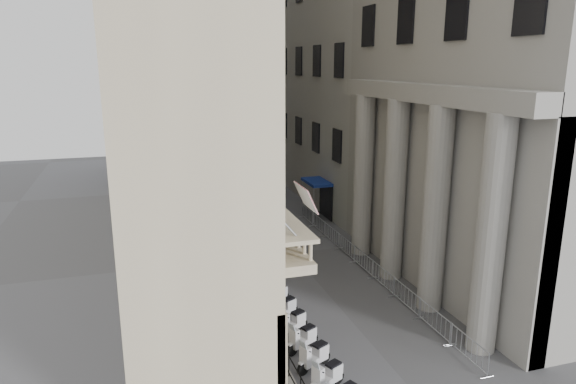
# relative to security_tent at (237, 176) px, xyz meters

# --- Properties ---
(far_building) EXTENTS (22.00, 10.00, 30.00)m
(far_building) POSITION_rel_security_tent_xyz_m (1.56, 19.11, 11.90)
(far_building) COLOR #A3A29A
(far_building) RESTS_ON ground
(iron_fence) EXTENTS (0.30, 28.00, 1.40)m
(iron_fence) POSITION_rel_security_tent_xyz_m (-2.74, -10.89, -3.10)
(iron_fence) COLOR black
(iron_fence) RESTS_ON ground
(blue_awning) EXTENTS (1.60, 3.00, 3.00)m
(blue_awning) POSITION_rel_security_tent_xyz_m (5.71, -2.89, -3.10)
(blue_awning) COLOR navy
(blue_awning) RESTS_ON ground
(scooter_2) EXTENTS (1.51, 1.10, 1.50)m
(scooter_2) POSITION_rel_security_tent_xyz_m (-1.45, -22.23, -3.10)
(scooter_2) COLOR silver
(scooter_2) RESTS_ON ground
(scooter_3) EXTENTS (1.51, 1.10, 1.50)m
(scooter_3) POSITION_rel_security_tent_xyz_m (-1.45, -20.81, -3.10)
(scooter_3) COLOR silver
(scooter_3) RESTS_ON ground
(scooter_4) EXTENTS (1.51, 1.10, 1.50)m
(scooter_4) POSITION_rel_security_tent_xyz_m (-1.45, -19.39, -3.10)
(scooter_4) COLOR silver
(scooter_4) RESTS_ON ground
(scooter_5) EXTENTS (1.51, 1.10, 1.50)m
(scooter_5) POSITION_rel_security_tent_xyz_m (-1.45, -17.97, -3.10)
(scooter_5) COLOR silver
(scooter_5) RESTS_ON ground
(scooter_6) EXTENTS (1.51, 1.10, 1.50)m
(scooter_6) POSITION_rel_security_tent_xyz_m (-1.45, -16.55, -3.10)
(scooter_6) COLOR silver
(scooter_6) RESTS_ON ground
(scooter_7) EXTENTS (1.51, 1.10, 1.50)m
(scooter_7) POSITION_rel_security_tent_xyz_m (-1.45, -15.13, -3.10)
(scooter_7) COLOR silver
(scooter_7) RESTS_ON ground
(scooter_8) EXTENTS (1.51, 1.10, 1.50)m
(scooter_8) POSITION_rel_security_tent_xyz_m (-1.45, -13.70, -3.10)
(scooter_8) COLOR silver
(scooter_8) RESTS_ON ground
(scooter_9) EXTENTS (1.51, 1.10, 1.50)m
(scooter_9) POSITION_rel_security_tent_xyz_m (-1.45, -12.28, -3.10)
(scooter_9) COLOR silver
(scooter_9) RESTS_ON ground
(scooter_10) EXTENTS (1.51, 1.10, 1.50)m
(scooter_10) POSITION_rel_security_tent_xyz_m (-1.45, -10.86, -3.10)
(scooter_10) COLOR silver
(scooter_10) RESTS_ON ground
(scooter_11) EXTENTS (1.51, 1.10, 1.50)m
(scooter_11) POSITION_rel_security_tent_xyz_m (-1.45, -9.44, -3.10)
(scooter_11) COLOR silver
(scooter_11) RESTS_ON ground
(scooter_12) EXTENTS (1.51, 1.10, 1.50)m
(scooter_12) POSITION_rel_security_tent_xyz_m (-1.45, -8.02, -3.10)
(scooter_12) COLOR silver
(scooter_12) RESTS_ON ground
(scooter_13) EXTENTS (1.51, 1.10, 1.50)m
(scooter_13) POSITION_rel_security_tent_xyz_m (-1.45, -6.60, -3.10)
(scooter_13) COLOR silver
(scooter_13) RESTS_ON ground
(barrier_0) EXTENTS (0.60, 2.40, 1.10)m
(barrier_0) POSITION_rel_security_tent_xyz_m (4.73, -23.57, -3.10)
(barrier_0) COLOR #B3B6BC
(barrier_0) RESTS_ON ground
(barrier_1) EXTENTS (0.60, 2.40, 1.10)m
(barrier_1) POSITION_rel_security_tent_xyz_m (4.73, -21.07, -3.10)
(barrier_1) COLOR #B3B6BC
(barrier_1) RESTS_ON ground
(barrier_2) EXTENTS (0.60, 2.40, 1.10)m
(barrier_2) POSITION_rel_security_tent_xyz_m (4.73, -18.57, -3.10)
(barrier_2) COLOR #B3B6BC
(barrier_2) RESTS_ON ground
(barrier_3) EXTENTS (0.60, 2.40, 1.10)m
(barrier_3) POSITION_rel_security_tent_xyz_m (4.73, -16.07, -3.10)
(barrier_3) COLOR #B3B6BC
(barrier_3) RESTS_ON ground
(barrier_4) EXTENTS (0.60, 2.40, 1.10)m
(barrier_4) POSITION_rel_security_tent_xyz_m (4.73, -13.57, -3.10)
(barrier_4) COLOR #B3B6BC
(barrier_4) RESTS_ON ground
(barrier_5) EXTENTS (0.60, 2.40, 1.10)m
(barrier_5) POSITION_rel_security_tent_xyz_m (4.73, -11.07, -3.10)
(barrier_5) COLOR #B3B6BC
(barrier_5) RESTS_ON ground
(barrier_6) EXTENTS (0.60, 2.40, 1.10)m
(barrier_6) POSITION_rel_security_tent_xyz_m (4.73, -8.57, -3.10)
(barrier_6) COLOR #B3B6BC
(barrier_6) RESTS_ON ground
(barrier_7) EXTENTS (0.60, 2.40, 1.10)m
(barrier_7) POSITION_rel_security_tent_xyz_m (4.73, -6.07, -3.10)
(barrier_7) COLOR #B3B6BC
(barrier_7) RESTS_ON ground
(barrier_8) EXTENTS (0.60, 2.40, 1.10)m
(barrier_8) POSITION_rel_security_tent_xyz_m (4.73, -3.57, -3.10)
(barrier_8) COLOR #B3B6BC
(barrier_8) RESTS_ON ground
(security_tent) EXTENTS (4.57, 4.57, 3.71)m
(security_tent) POSITION_rel_security_tent_xyz_m (0.00, 0.00, 0.00)
(security_tent) COLOR silver
(security_tent) RESTS_ON ground
(street_lamp) EXTENTS (2.27, 0.87, 7.18)m
(street_lamp) POSITION_rel_security_tent_xyz_m (-2.40, -6.44, 1.13)
(street_lamp) COLOR gray
(street_lamp) RESTS_ON ground
(info_kiosk) EXTENTS (0.33, 0.83, 1.73)m
(info_kiosk) POSITION_rel_security_tent_xyz_m (-2.64, -7.88, -2.23)
(info_kiosk) COLOR black
(info_kiosk) RESTS_ON ground
(pedestrian_a) EXTENTS (0.70, 0.56, 1.66)m
(pedestrian_a) POSITION_rel_security_tent_xyz_m (1.37, -4.79, -2.27)
(pedestrian_a) COLOR #0E1838
(pedestrian_a) RESTS_ON ground
(pedestrian_b) EXTENTS (0.97, 0.77, 1.96)m
(pedestrian_b) POSITION_rel_security_tent_xyz_m (2.83, 0.33, -2.12)
(pedestrian_b) COLOR black
(pedestrian_b) RESTS_ON ground
(pedestrian_c) EXTENTS (1.14, 0.90, 2.03)m
(pedestrian_c) POSITION_rel_security_tent_xyz_m (1.42, -2.37, -2.08)
(pedestrian_c) COLOR black
(pedestrian_c) RESTS_ON ground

